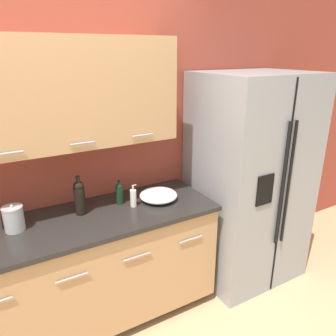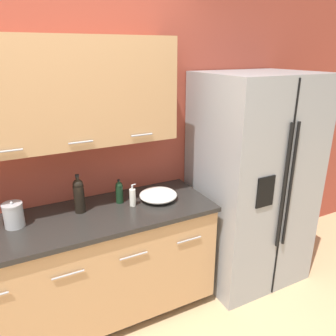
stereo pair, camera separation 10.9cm
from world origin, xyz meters
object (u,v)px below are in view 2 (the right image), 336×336
object	(u,v)px
soap_dispenser	(133,197)
steel_canister	(13,215)
mixing_bowl	(158,195)
refrigerator	(251,181)
wine_bottle	(79,195)
oil_bottle	(119,192)

from	to	relation	value
soap_dispenser	steel_canister	size ratio (longest dim) A/B	0.95
steel_canister	mixing_bowl	size ratio (longest dim) A/B	0.62
refrigerator	mixing_bowl	world-z (taller)	refrigerator
soap_dispenser	mixing_bowl	bearing A→B (deg)	1.68
refrigerator	steel_canister	xyz separation A→B (m)	(-1.89, 0.13, 0.06)
steel_canister	refrigerator	bearing A→B (deg)	-4.05
wine_bottle	steel_canister	distance (m)	0.44
soap_dispenser	refrigerator	bearing A→B (deg)	-3.49
wine_bottle	oil_bottle	distance (m)	0.31
refrigerator	oil_bottle	world-z (taller)	refrigerator
soap_dispenser	oil_bottle	bearing A→B (deg)	125.22
wine_bottle	steel_canister	bearing A→B (deg)	-178.42
oil_bottle	soap_dispenser	bearing A→B (deg)	-54.78
wine_bottle	oil_bottle	world-z (taller)	wine_bottle
soap_dispenser	oil_bottle	size ratio (longest dim) A/B	0.92
refrigerator	steel_canister	distance (m)	1.90
steel_canister	mixing_bowl	xyz separation A→B (m)	(1.02, -0.06, -0.04)
refrigerator	steel_canister	size ratio (longest dim) A/B	10.17
refrigerator	steel_canister	bearing A→B (deg)	175.95
refrigerator	wine_bottle	xyz separation A→B (m)	(-1.46, 0.15, 0.11)
wine_bottle	mixing_bowl	world-z (taller)	wine_bottle
oil_bottle	steel_canister	distance (m)	0.74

